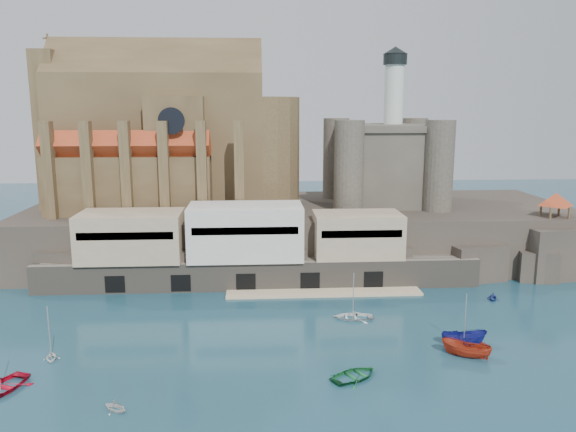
% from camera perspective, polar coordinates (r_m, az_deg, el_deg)
% --- Properties ---
extents(ground, '(300.00, 300.00, 0.00)m').
position_cam_1_polar(ground, '(70.54, 3.83, -12.62)').
color(ground, '#173D4D').
rests_on(ground, ground).
extents(promontory, '(100.00, 36.00, 10.00)m').
position_cam_1_polar(promontory, '(106.36, 1.13, -1.64)').
color(promontory, '#2C2621').
rests_on(promontory, ground).
extents(quay, '(70.00, 12.00, 13.05)m').
position_cam_1_polar(quay, '(89.95, -4.42, -3.28)').
color(quay, '#6C6356').
rests_on(quay, ground).
extents(church, '(47.00, 25.93, 30.51)m').
position_cam_1_polar(church, '(107.26, -11.91, 7.53)').
color(church, brown).
rests_on(church, promontory).
extents(castle_keep, '(21.20, 21.20, 29.30)m').
position_cam_1_polar(castle_keep, '(108.40, 9.73, 5.62)').
color(castle_keep, '#464137').
rests_on(castle_keep, promontory).
extents(rock_outcrop, '(14.50, 10.50, 8.70)m').
position_cam_1_polar(rock_outcrop, '(105.88, 25.20, -3.27)').
color(rock_outcrop, '#2C2621').
rests_on(rock_outcrop, ground).
extents(pavilion, '(6.40, 6.40, 5.40)m').
position_cam_1_polar(pavilion, '(104.36, 25.55, 1.39)').
color(pavilion, brown).
rests_on(pavilion, rock_outcrop).
extents(boat_0, '(4.76, 2.88, 6.43)m').
position_cam_1_polar(boat_0, '(66.29, -27.16, -15.51)').
color(boat_0, '#B8081E').
rests_on(boat_0, ground).
extents(boat_1, '(2.41, 2.68, 2.65)m').
position_cam_1_polar(boat_1, '(58.59, -17.14, -18.36)').
color(boat_1, silver).
rests_on(boat_1, ground).
extents(boat_2, '(2.23, 2.18, 5.53)m').
position_cam_1_polar(boat_2, '(72.83, 17.40, -12.34)').
color(boat_2, navy).
rests_on(boat_2, ground).
extents(boat_3, '(3.05, 4.05, 5.63)m').
position_cam_1_polar(boat_3, '(62.41, 6.80, -15.99)').
color(boat_3, '#1A6935').
rests_on(boat_3, ground).
extents(boat_4, '(2.50, 1.87, 2.59)m').
position_cam_1_polar(boat_4, '(71.17, -22.89, -13.30)').
color(boat_4, white).
rests_on(boat_4, ground).
extents(boat_5, '(2.88, 2.86, 5.63)m').
position_cam_1_polar(boat_5, '(69.73, 17.61, -13.44)').
color(boat_5, '#AD3218').
rests_on(boat_5, ground).
extents(boat_6, '(1.41, 3.96, 5.45)m').
position_cam_1_polar(boat_6, '(78.00, 6.60, -10.29)').
color(boat_6, white).
rests_on(boat_6, ground).
extents(boat_7, '(2.67, 2.20, 2.66)m').
position_cam_1_polar(boat_7, '(90.02, 20.08, -7.96)').
color(boat_7, navy).
rests_on(boat_7, ground).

